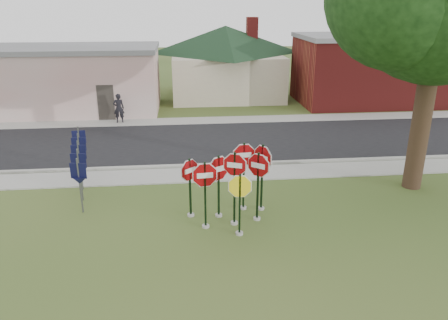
{
  "coord_description": "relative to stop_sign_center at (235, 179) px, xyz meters",
  "views": [
    {
      "loc": [
        -1.47,
        -11.57,
        6.93
      ],
      "look_at": [
        -0.11,
        2.0,
        1.94
      ],
      "focal_mm": 35.0,
      "sensor_mm": 36.0,
      "label": 1
    }
  ],
  "objects": [
    {
      "name": "building_brick",
      "position": [
        11.86,
        17.36,
        0.78
      ],
      "size": [
        10.2,
        6.2,
        4.75
      ],
      "color": "maroon",
      "rests_on": "ground"
    },
    {
      "name": "pedestrian",
      "position": [
        -5.31,
        13.18,
        -0.69
      ],
      "size": [
        0.69,
        0.51,
        1.74
      ],
      "primitive_type": "imported",
      "rotation": [
        0.0,
        0.0,
        3.3
      ],
      "color": "black",
      "rests_on": "sidewalk_far"
    },
    {
      "name": "road",
      "position": [
        -0.14,
        8.86,
        -1.6
      ],
      "size": [
        60.0,
        7.0,
        0.04
      ],
      "primitive_type": "cube",
      "color": "black",
      "rests_on": "ground"
    },
    {
      "name": "stop_sign_far_right",
      "position": [
        1.07,
        0.97,
        -0.04
      ],
      "size": [
        0.65,
        0.98,
        2.53
      ],
      "color": "#9F9C94",
      "rests_on": "ground"
    },
    {
      "name": "stop_sign_back_right",
      "position": [
        0.45,
        1.08,
        -0.03
      ],
      "size": [
        1.07,
        0.24,
        2.56
      ],
      "color": "#9F9C94",
      "rests_on": "ground"
    },
    {
      "name": "sidewalk_far",
      "position": [
        -0.14,
        13.16,
        -1.59
      ],
      "size": [
        60.0,
        1.6,
        0.06
      ],
      "primitive_type": "cube",
      "color": "#97988F",
      "rests_on": "ground"
    },
    {
      "name": "curb",
      "position": [
        -0.14,
        5.36,
        -1.55
      ],
      "size": [
        60.0,
        0.2,
        0.14
      ],
      "primitive_type": "cube",
      "color": "#97988F",
      "rests_on": "ground"
    },
    {
      "name": "ground",
      "position": [
        -0.14,
        -1.14,
        -1.62
      ],
      "size": [
        120.0,
        120.0,
        0.0
      ],
      "primitive_type": "plane",
      "color": "#3A551F",
      "rests_on": "ground"
    },
    {
      "name": "stop_sign_center",
      "position": [
        0.0,
        0.0,
        0.0
      ],
      "size": [
        0.98,
        0.42,
        2.61
      ],
      "color": "#9F9C94",
      "rests_on": "ground"
    },
    {
      "name": "stop_sign_back_left",
      "position": [
        -0.46,
        0.59,
        -0.2
      ],
      "size": [
        0.98,
        0.65,
        2.33
      ],
      "color": "#9F9C94",
      "rests_on": "ground"
    },
    {
      "name": "stop_sign_yellow",
      "position": [
        0.07,
        -0.7,
        -0.35
      ],
      "size": [
        1.01,
        0.24,
        2.15
      ],
      "color": "#9F9C94",
      "rests_on": "ground"
    },
    {
      "name": "building_house",
      "position": [
        1.86,
        20.86,
        2.03
      ],
      "size": [
        11.6,
        11.6,
        6.2
      ],
      "color": "beige",
      "rests_on": "ground"
    },
    {
      "name": "stop_sign_right",
      "position": [
        0.8,
        0.23,
        -0.08
      ],
      "size": [
        0.85,
        0.7,
        2.49
      ],
      "color": "#9F9C94",
      "rests_on": "ground"
    },
    {
      "name": "stop_sign_far_left",
      "position": [
        -1.41,
        0.71,
        -0.31
      ],
      "size": [
        0.78,
        0.68,
        2.19
      ],
      "color": "#9F9C94",
      "rests_on": "ground"
    },
    {
      "name": "sidewalk_near",
      "position": [
        -0.14,
        4.36,
        -1.59
      ],
      "size": [
        60.0,
        1.6,
        0.06
      ],
      "primitive_type": "cube",
      "color": "#97988F",
      "rests_on": "ground"
    },
    {
      "name": "route_sign_row",
      "position": [
        -5.54,
        3.36,
        -0.4
      ],
      "size": [
        1.43,
        4.63,
        2.0
      ],
      "color": "#59595E",
      "rests_on": "ground"
    },
    {
      "name": "stop_sign_left",
      "position": [
        -0.95,
        -0.14,
        -0.16
      ],
      "size": [
        1.1,
        0.24,
        2.38
      ],
      "color": "#9F9C94",
      "rests_on": "ground"
    },
    {
      "name": "building_stucco",
      "position": [
        -9.14,
        16.86,
        0.53
      ],
      "size": [
        12.2,
        6.2,
        4.2
      ],
      "color": "beige",
      "rests_on": "ground"
    }
  ]
}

